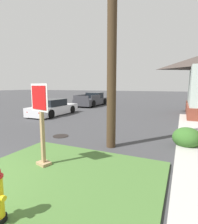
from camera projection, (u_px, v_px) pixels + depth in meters
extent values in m
cube|color=#477033|center=(55.00, 182.00, 4.22)|extent=(4.75, 4.43, 0.08)
cylinder|color=yellow|center=(3.00, 198.00, 2.83)|extent=(0.08, 0.09, 0.09)
cube|color=#A3845B|center=(42.00, 126.00, 4.92)|extent=(0.11, 0.11, 2.19)
cube|color=#A3845B|center=(44.00, 163.00, 5.07)|extent=(0.42, 0.36, 0.08)
cube|color=white|center=(39.00, 98.00, 4.77)|extent=(0.72, 0.20, 0.74)
cube|color=red|center=(39.00, 98.00, 4.76)|extent=(0.61, 0.17, 0.63)
cylinder|color=black|center=(61.00, 136.00, 8.23)|extent=(0.70, 0.70, 0.02)
cube|color=silver|center=(54.00, 110.00, 14.30)|extent=(1.79, 4.53, 0.64)
cube|color=black|center=(52.00, 103.00, 14.02)|extent=(1.51, 2.10, 0.56)
cylinder|color=black|center=(56.00, 108.00, 15.90)|extent=(0.23, 0.62, 0.62)
cylinder|color=black|center=(72.00, 109.00, 15.26)|extent=(0.23, 0.62, 0.62)
cylinder|color=black|center=(33.00, 113.00, 13.37)|extent=(0.23, 0.62, 0.62)
cylinder|color=black|center=(51.00, 114.00, 12.73)|extent=(0.23, 0.62, 0.62)
sphere|color=white|center=(64.00, 106.00, 16.49)|extent=(0.14, 0.14, 0.14)
sphere|color=red|center=(27.00, 112.00, 12.50)|extent=(0.12, 0.12, 0.12)
sphere|color=white|center=(74.00, 106.00, 16.08)|extent=(0.14, 0.14, 0.14)
sphere|color=red|center=(39.00, 113.00, 12.09)|extent=(0.12, 0.12, 0.12)
cube|color=#38383D|center=(92.00, 101.00, 21.05)|extent=(2.04, 5.32, 0.68)
cube|color=black|center=(95.00, 95.00, 21.63)|extent=(1.75, 1.40, 0.68)
cube|color=#38383D|center=(81.00, 97.00, 20.51)|extent=(0.13, 2.22, 0.44)
cube|color=#38383D|center=(96.00, 97.00, 19.76)|extent=(0.13, 2.22, 0.44)
cube|color=#38383D|center=(81.00, 98.00, 18.63)|extent=(1.77, 0.12, 0.44)
cylinder|color=black|center=(91.00, 101.00, 22.88)|extent=(0.27, 0.76, 0.76)
cylinder|color=black|center=(104.00, 101.00, 22.13)|extent=(0.27, 0.76, 0.76)
cylinder|color=black|center=(78.00, 103.00, 20.01)|extent=(0.27, 0.76, 0.76)
cylinder|color=black|center=(93.00, 104.00, 19.26)|extent=(0.27, 0.76, 0.76)
ellipsoid|color=#346426|center=(187.00, 138.00, 6.65)|extent=(1.01, 1.01, 0.76)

